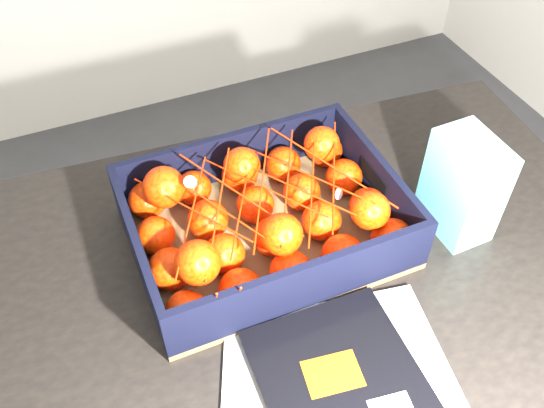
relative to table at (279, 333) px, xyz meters
name	(u,v)px	position (x,y,z in m)	size (l,w,h in m)	color
room_shell	(111,163)	(-0.20, -0.18, 0.60)	(3.54, 3.54, 2.50)	silver
table	(279,333)	(0.00, 0.00, 0.00)	(1.26, 0.90, 0.75)	black
magazine_stack	(343,399)	(0.01, -0.18, 0.11)	(0.39, 0.34, 0.02)	#B6B6B2
produce_crate	(265,225)	(0.03, 0.12, 0.13)	(0.42, 0.31, 0.11)	olive
clementine_heap	(264,217)	(0.02, 0.11, 0.15)	(0.40, 0.30, 0.12)	#FF2F05
mesh_net	(262,197)	(0.02, 0.11, 0.21)	(0.35, 0.28, 0.10)	red
retail_carton	(463,186)	(0.33, 0.02, 0.19)	(0.08, 0.12, 0.17)	white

